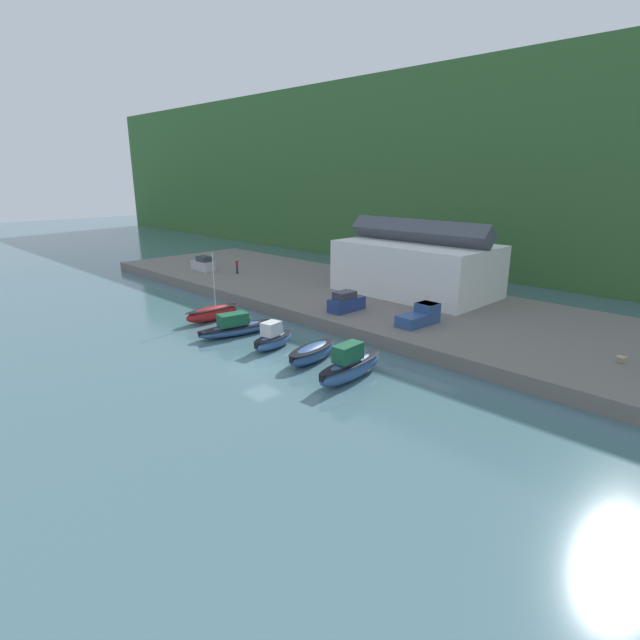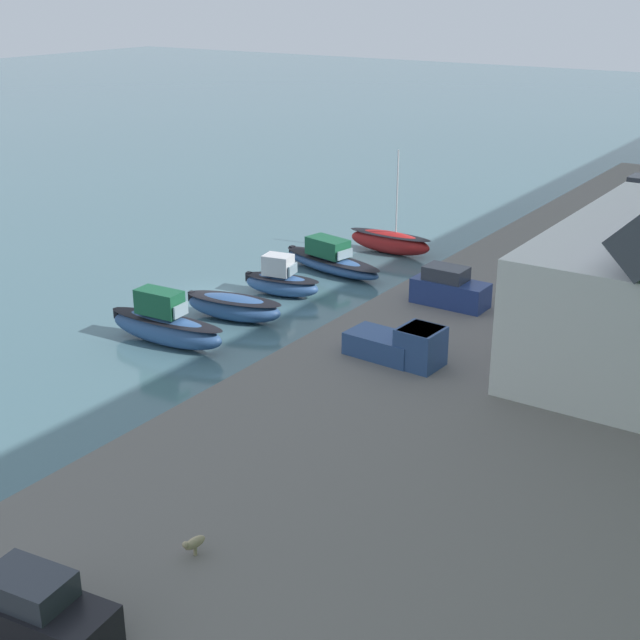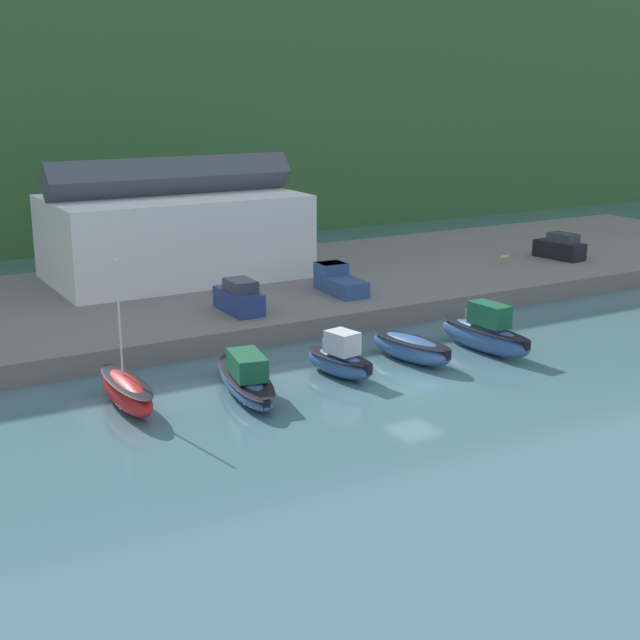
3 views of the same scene
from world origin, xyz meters
The scene contains 14 objects.
ground_plane centered at (0.00, 0.00, 0.00)m, with size 320.00×320.00×0.00m, color #476B75.
hillside_backdrop centered at (0.00, 82.84, 15.72)m, with size 240.00×73.06×31.44m.
quay_promenade centered at (0.00, 21.83, 0.66)m, with size 100.86×23.08×1.31m.
harbor_clubhouse centered at (-3.05, 26.42, 4.64)m, with size 18.52×11.13×8.96m.
moored_boat_0 centered at (-14.17, 4.49, 0.86)m, with size 1.61×6.42×7.40m.
moored_boat_1 centered at (-8.22, 3.41, 0.80)m, with size 3.64×8.50×2.25m.
moored_boat_2 centered at (-2.55, 3.43, 0.94)m, with size 2.62×5.16×2.57m.
moored_boat_3 centered at (2.37, 3.68, 0.79)m, with size 2.93×6.25×1.49m.
moored_boat_4 centered at (7.28, 3.01, 1.12)m, with size 2.23×7.37×3.00m.
parked_car_0 centered at (-3.45, 14.31, 2.23)m, with size 1.83×4.21×2.16m.
parked_car_1 centered at (-34.43, 16.23, 2.23)m, with size 4.22×1.86×2.16m.
pickup_truck_0 centered at (4.91, 15.96, 2.13)m, with size 2.20×4.82×1.90m.
person_on_quay centered at (-28.67, 18.30, 2.41)m, with size 0.40×0.40×2.14m.
dog_on_quay centered at (21.94, 17.94, 1.77)m, with size 0.88×0.43×0.68m.
Camera 1 is at (31.10, -23.94, 15.37)m, focal length 28.00 mm.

